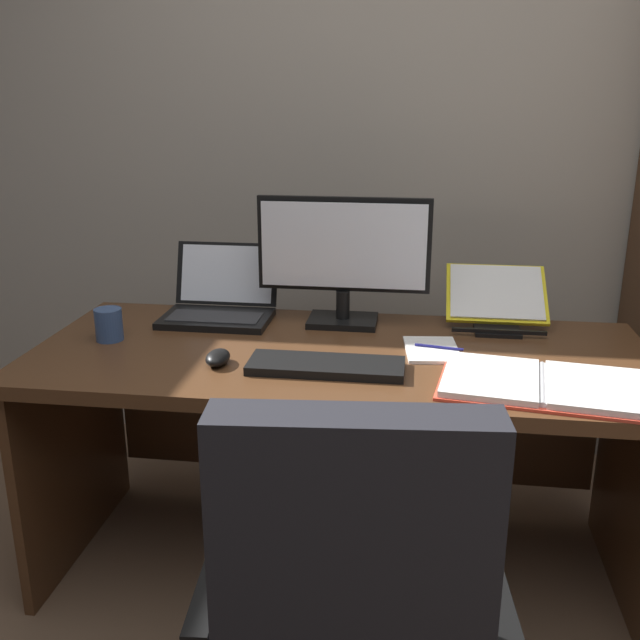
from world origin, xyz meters
The scene contains 11 objects.
wall_back centered at (0.00, 1.86, 1.28)m, with size 5.65×0.12×2.56m, color #A89E8E.
desk centered at (-0.16, 1.00, 0.54)m, with size 1.79×0.77×0.73m.
monitor centered at (-0.18, 1.18, 0.94)m, with size 0.55×0.16×0.41m.
laptop centered at (-0.59, 1.18, 0.78)m, with size 0.35×0.30×0.23m.
keyboard centered at (-0.18, 0.76, 0.74)m, with size 0.42×0.15×0.02m, color black.
computer_mouse centered at (-0.48, 0.76, 0.75)m, with size 0.06×0.10×0.04m, color black.
reading_stand_with_book centered at (0.31, 1.24, 0.82)m, with size 0.32×0.28×0.17m.
open_binder centered at (0.38, 0.71, 0.74)m, with size 0.55×0.38×0.02m.
notepad centered at (0.11, 0.95, 0.74)m, with size 0.15×0.21×0.01m, color white.
pen centered at (0.13, 0.95, 0.75)m, with size 0.01×0.01×0.14m, color navy.
coffee_mug centered at (-0.86, 0.92, 0.78)m, with size 0.08×0.08×0.10m, color #334C7A.
Camera 1 is at (0.06, -1.03, 1.45)m, focal length 40.31 mm.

